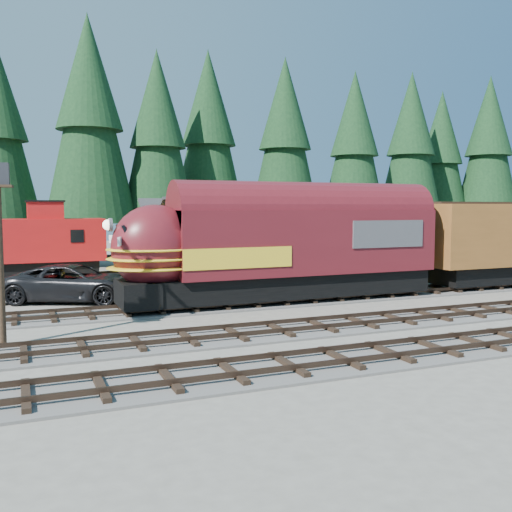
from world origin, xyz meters
name	(u,v)px	position (x,y,z in m)	size (l,w,h in m)	color
ground	(346,315)	(0.00, 0.00, 0.00)	(120.00, 120.00, 0.00)	#6B665B
track_siding	(459,289)	(10.00, 4.00, 0.06)	(68.00, 3.20, 0.33)	#4C4947
track_spur	(72,278)	(-10.00, 18.00, 0.06)	(32.00, 3.20, 0.33)	#4C4947
depot	(255,236)	(0.00, 10.50, 2.96)	(12.80, 7.00, 5.30)	yellow
conifer_backdrop	(243,140)	(4.83, 24.81, 10.42)	(79.09, 22.19, 17.08)	black
locomotive	(274,250)	(-1.68, 4.00, 2.64)	(16.70, 3.32, 4.54)	black
caboose	(32,244)	(-12.43, 18.00, 2.38)	(9.13, 2.65, 4.75)	black
pickup_truck_a	(74,283)	(-10.72, 8.40, 0.94)	(3.13, 6.78, 1.88)	black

